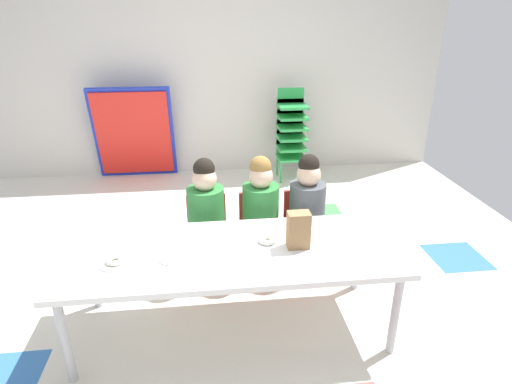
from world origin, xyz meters
TOP-DOWN VIEW (x-y plane):
  - ground_plane at (0.00, -0.01)m, footprint 5.31×4.65m
  - back_wall at (0.00, 2.33)m, footprint 5.31×0.10m
  - craft_table at (-0.05, -0.61)m, footprint 1.95×0.75m
  - seated_child_near_camera at (-0.20, -0.01)m, footprint 0.32×0.31m
  - seated_child_middle_seat at (0.19, -0.01)m, footprint 0.34×0.34m
  - seated_child_far_right at (0.53, -0.01)m, footprint 0.32×0.31m
  - kid_chair_green_stack at (0.79, 1.93)m, footprint 0.32×0.30m
  - folded_activity_table at (-1.01, 2.13)m, footprint 0.90×0.29m
  - paper_bag_brown at (0.33, -0.62)m, footprint 0.13×0.09m
  - paper_plate_near_edge at (-0.70, -0.68)m, footprint 0.18×0.18m
  - paper_plate_center_table at (-0.39, -0.66)m, footprint 0.18×0.18m
  - donut_powdered_on_plate at (-0.70, -0.68)m, footprint 0.10×0.10m
  - donut_powdered_loose at (0.16, -0.55)m, footprint 0.11×0.11m

SIDE VIEW (x-z plane):
  - ground_plane at x=0.00m, z-range -0.02..0.00m
  - craft_table at x=-0.05m, z-range 0.24..0.80m
  - folded_activity_table at x=-1.01m, z-range -0.01..1.08m
  - seated_child_near_camera at x=-0.20m, z-range 0.10..1.01m
  - seated_child_middle_seat at x=0.19m, z-range 0.10..1.01m
  - seated_child_far_right at x=0.53m, z-range 0.10..1.01m
  - paper_plate_near_edge at x=-0.70m, z-range 0.56..0.57m
  - paper_plate_center_table at x=-0.39m, z-range 0.56..0.57m
  - kid_chair_green_stack at x=0.79m, z-range 0.06..1.10m
  - donut_powdered_loose at x=0.16m, z-range 0.56..0.60m
  - donut_powdered_on_plate at x=-0.70m, z-range 0.57..0.60m
  - paper_bag_brown at x=0.33m, z-range 0.56..0.78m
  - back_wall at x=0.00m, z-range 0.00..2.48m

